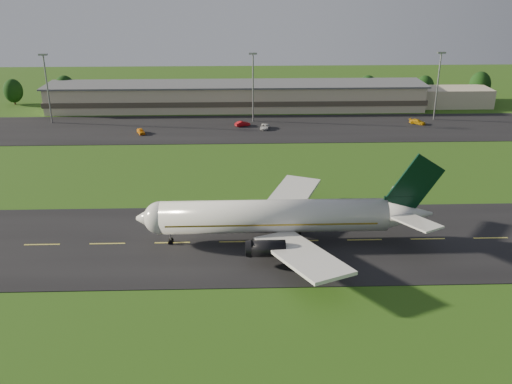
{
  "coord_description": "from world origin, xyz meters",
  "views": [
    {
      "loc": [
        0.44,
        -87.22,
        44.36
      ],
      "look_at": [
        3.54,
        8.0,
        6.0
      ],
      "focal_mm": 40.0,
      "sensor_mm": 36.0,
      "label": 1
    }
  ],
  "objects_px": {
    "light_mast_east": "(438,78)",
    "service_vehicle_c": "(265,127)",
    "light_mast_centre": "(253,79)",
    "service_vehicle_a": "(141,131)",
    "service_vehicle_b": "(242,124)",
    "airliner": "(279,217)",
    "terminal": "(256,97)",
    "service_vehicle_d": "(417,122)",
    "light_mast_west": "(46,80)"
  },
  "relations": [
    {
      "from": "light_mast_east",
      "to": "service_vehicle_a",
      "type": "distance_m",
      "value": 88.4
    },
    {
      "from": "airliner",
      "to": "terminal",
      "type": "bearing_deg",
      "value": 90.12
    },
    {
      "from": "service_vehicle_a",
      "to": "service_vehicle_c",
      "type": "distance_m",
      "value": 35.0
    },
    {
      "from": "light_mast_west",
      "to": "service_vehicle_a",
      "type": "relative_size",
      "value": 4.82
    },
    {
      "from": "light_mast_centre",
      "to": "light_mast_west",
      "type": "bearing_deg",
      "value": 180.0
    },
    {
      "from": "service_vehicle_a",
      "to": "service_vehicle_d",
      "type": "bearing_deg",
      "value": -16.25
    },
    {
      "from": "service_vehicle_d",
      "to": "airliner",
      "type": "bearing_deg",
      "value": -176.45
    },
    {
      "from": "terminal",
      "to": "service_vehicle_a",
      "type": "relative_size",
      "value": 34.35
    },
    {
      "from": "light_mast_east",
      "to": "light_mast_west",
      "type": "bearing_deg",
      "value": 180.0
    },
    {
      "from": "airliner",
      "to": "light_mast_east",
      "type": "relative_size",
      "value": 2.52
    },
    {
      "from": "service_vehicle_a",
      "to": "service_vehicle_b",
      "type": "height_order",
      "value": "service_vehicle_b"
    },
    {
      "from": "light_mast_centre",
      "to": "service_vehicle_c",
      "type": "distance_m",
      "value": 15.21
    },
    {
      "from": "light_mast_east",
      "to": "service_vehicle_c",
      "type": "height_order",
      "value": "light_mast_east"
    },
    {
      "from": "light_mast_centre",
      "to": "service_vehicle_d",
      "type": "bearing_deg",
      "value": -5.91
    },
    {
      "from": "terminal",
      "to": "light_mast_centre",
      "type": "height_order",
      "value": "light_mast_centre"
    },
    {
      "from": "service_vehicle_a",
      "to": "service_vehicle_d",
      "type": "relative_size",
      "value": 0.87
    },
    {
      "from": "terminal",
      "to": "service_vehicle_c",
      "type": "bearing_deg",
      "value": -86.09
    },
    {
      "from": "light_mast_west",
      "to": "service_vehicle_d",
      "type": "bearing_deg",
      "value": -2.65
    },
    {
      "from": "service_vehicle_b",
      "to": "service_vehicle_d",
      "type": "bearing_deg",
      "value": -114.91
    },
    {
      "from": "light_mast_centre",
      "to": "light_mast_east",
      "type": "distance_m",
      "value": 55.0
    },
    {
      "from": "terminal",
      "to": "light_mast_centre",
      "type": "relative_size",
      "value": 7.13
    },
    {
      "from": "terminal",
      "to": "service_vehicle_c",
      "type": "relative_size",
      "value": 30.36
    },
    {
      "from": "airliner",
      "to": "light_mast_centre",
      "type": "xyz_separation_m",
      "value": [
        -2.13,
        80.0,
        8.08
      ]
    },
    {
      "from": "light_mast_centre",
      "to": "service_vehicle_d",
      "type": "distance_m",
      "value": 50.18
    },
    {
      "from": "airliner",
      "to": "service_vehicle_b",
      "type": "bearing_deg",
      "value": 93.83
    },
    {
      "from": "light_mast_east",
      "to": "service_vehicle_d",
      "type": "relative_size",
      "value": 4.19
    },
    {
      "from": "terminal",
      "to": "light_mast_east",
      "type": "distance_m",
      "value": 56.67
    },
    {
      "from": "airliner",
      "to": "service_vehicle_c",
      "type": "distance_m",
      "value": 71.26
    },
    {
      "from": "light_mast_east",
      "to": "service_vehicle_c",
      "type": "relative_size",
      "value": 4.26
    },
    {
      "from": "light_mast_centre",
      "to": "service_vehicle_b",
      "type": "distance_m",
      "value": 13.6
    },
    {
      "from": "light_mast_east",
      "to": "service_vehicle_c",
      "type": "distance_m",
      "value": 53.98
    },
    {
      "from": "service_vehicle_a",
      "to": "service_vehicle_c",
      "type": "height_order",
      "value": "service_vehicle_a"
    },
    {
      "from": "light_mast_east",
      "to": "service_vehicle_b",
      "type": "height_order",
      "value": "light_mast_east"
    },
    {
      "from": "terminal",
      "to": "service_vehicle_a",
      "type": "distance_m",
      "value": 44.05
    },
    {
      "from": "light_mast_centre",
      "to": "service_vehicle_a",
      "type": "bearing_deg",
      "value": -158.09
    },
    {
      "from": "light_mast_west",
      "to": "service_vehicle_d",
      "type": "xyz_separation_m",
      "value": [
        108.48,
        -5.02,
        -11.93
      ]
    },
    {
      "from": "terminal",
      "to": "service_vehicle_d",
      "type": "height_order",
      "value": "terminal"
    },
    {
      "from": "airliner",
      "to": "light_mast_east",
      "type": "bearing_deg",
      "value": 56.23
    },
    {
      "from": "light_mast_centre",
      "to": "service_vehicle_c",
      "type": "height_order",
      "value": "light_mast_centre"
    },
    {
      "from": "airliner",
      "to": "service_vehicle_b",
      "type": "relative_size",
      "value": 11.49
    },
    {
      "from": "light_mast_centre",
      "to": "service_vehicle_d",
      "type": "relative_size",
      "value": 4.19
    },
    {
      "from": "airliner",
      "to": "terminal",
      "type": "relative_size",
      "value": 0.35
    },
    {
      "from": "light_mast_west",
      "to": "service_vehicle_b",
      "type": "xyz_separation_m",
      "value": [
        56.75,
        -5.72,
        -11.9
      ]
    },
    {
      "from": "service_vehicle_a",
      "to": "light_mast_east",
      "type": "bearing_deg",
      "value": -13.39
    },
    {
      "from": "airliner",
      "to": "service_vehicle_d",
      "type": "distance_m",
      "value": 88.23
    },
    {
      "from": "light_mast_east",
      "to": "service_vehicle_d",
      "type": "xyz_separation_m",
      "value": [
        -6.52,
        -5.02,
        -11.93
      ]
    },
    {
      "from": "airliner",
      "to": "terminal",
      "type": "height_order",
      "value": "airliner"
    },
    {
      "from": "terminal",
      "to": "service_vehicle_c",
      "type": "height_order",
      "value": "terminal"
    },
    {
      "from": "light_mast_west",
      "to": "service_vehicle_c",
      "type": "height_order",
      "value": "light_mast_west"
    },
    {
      "from": "airliner",
      "to": "service_vehicle_c",
      "type": "relative_size",
      "value": 10.73
    }
  ]
}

